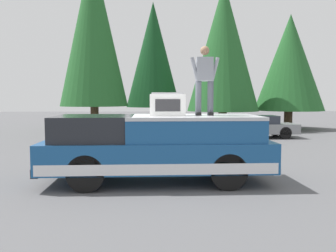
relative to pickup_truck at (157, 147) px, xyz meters
The scene contains 9 objects.
ground_plane 0.88m from the pickup_truck, 52.90° to the right, with size 90.00×90.00×0.00m, color #565659.
pickup_truck is the anchor object (origin of this frame).
compressor_unit 1.08m from the pickup_truck, 108.95° to the right, with size 0.65×0.84×0.56m.
person_on_truck_bed 2.04m from the pickup_truck, 90.32° to the right, with size 0.29×0.72×1.69m.
parked_car_grey 10.86m from the pickup_truck, 29.96° to the right, with size 1.64×4.10×1.16m.
conifer_far_left 17.43m from the pickup_truck, 32.35° to the right, with size 4.54×4.54×7.58m.
conifer_left 14.81m from the pickup_truck, 18.42° to the right, with size 4.50×4.50×9.27m.
conifer_center_left 15.97m from the pickup_truck, ahead, with size 3.67×3.67×8.51m.
conifer_center_right 14.86m from the pickup_truck, 14.99° to the left, with size 4.14×4.14×11.07m.
Camera 1 is at (-8.65, 0.28, 2.08)m, focal length 37.49 mm.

